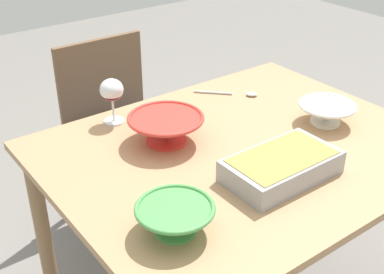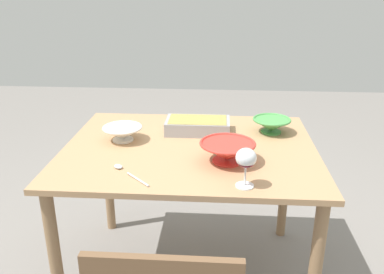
% 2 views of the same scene
% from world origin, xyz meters
% --- Properties ---
extents(dining_table, '(1.20, 0.96, 0.76)m').
position_xyz_m(dining_table, '(0.00, 0.00, 0.66)').
color(dining_table, tan).
rests_on(dining_table, ground_plane).
extents(chair, '(0.45, 0.44, 0.86)m').
position_xyz_m(chair, '(0.00, -0.84, 0.49)').
color(chair, '#334772').
rests_on(chair, ground_plane).
extents(wine_glass, '(0.08, 0.08, 0.16)m').
position_xyz_m(wine_glass, '(0.24, -0.39, 0.87)').
color(wine_glass, white).
rests_on(wine_glass, dining_table).
extents(casserole_dish, '(0.33, 0.19, 0.07)m').
position_xyz_m(casserole_dish, '(0.03, 0.20, 0.80)').
color(casserole_dish, '#99999E').
rests_on(casserole_dish, dining_table).
extents(mixing_bowl, '(0.20, 0.20, 0.08)m').
position_xyz_m(mixing_bowl, '(0.41, 0.22, 0.80)').
color(mixing_bowl, '#4C994C').
rests_on(mixing_bowl, dining_table).
extents(small_bowl, '(0.24, 0.24, 0.09)m').
position_xyz_m(small_bowl, '(0.18, -0.17, 0.81)').
color(small_bowl, red).
rests_on(small_bowl, dining_table).
extents(serving_bowl, '(0.20, 0.20, 0.07)m').
position_xyz_m(serving_bowl, '(-0.34, 0.05, 0.80)').
color(serving_bowl, white).
rests_on(serving_bowl, dining_table).
extents(serving_spoon, '(0.19, 0.19, 0.01)m').
position_xyz_m(serving_spoon, '(-0.25, -0.30, 0.77)').
color(serving_spoon, silver).
rests_on(serving_spoon, dining_table).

